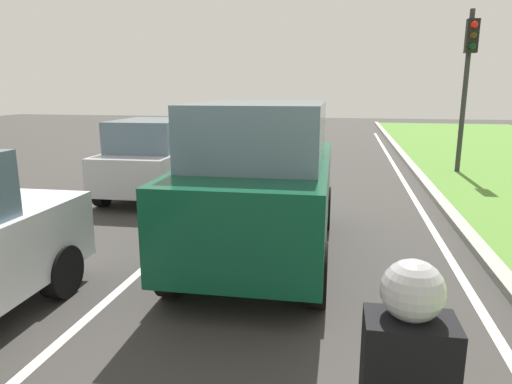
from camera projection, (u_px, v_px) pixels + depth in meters
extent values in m
plane|color=#383533|center=(260.00, 192.00, 11.16)|extent=(60.00, 60.00, 0.00)
cube|color=silver|center=(232.00, 191.00, 11.29)|extent=(0.12, 32.00, 0.01)
cube|color=silver|center=(414.00, 198.00, 10.48)|extent=(0.12, 32.00, 0.01)
cube|color=#9E9B93|center=(437.00, 197.00, 10.37)|extent=(0.24, 48.00, 0.12)
cube|color=#0C472D|center=(263.00, 195.00, 6.73)|extent=(2.01, 4.55, 1.10)
cube|color=slate|center=(261.00, 131.00, 6.37)|extent=(1.77, 2.74, 0.80)
cylinder|color=black|center=(229.00, 204.00, 8.46)|extent=(0.24, 0.77, 0.76)
cylinder|color=black|center=(324.00, 208.00, 8.18)|extent=(0.24, 0.77, 0.76)
cylinder|color=black|center=(172.00, 265.00, 5.52)|extent=(0.24, 0.77, 0.76)
cylinder|color=black|center=(317.00, 275.00, 5.23)|extent=(0.24, 0.77, 0.76)
cylinder|color=black|center=(61.00, 272.00, 5.48)|extent=(0.24, 0.65, 0.64)
cube|color=#B7BABF|center=(157.00, 165.00, 10.77)|extent=(1.76, 3.75, 0.80)
cube|color=slate|center=(151.00, 135.00, 10.37)|extent=(1.54, 1.95, 0.68)
cylinder|color=black|center=(148.00, 172.00, 12.19)|extent=(0.24, 0.61, 0.60)
cylinder|color=black|center=(203.00, 173.00, 11.95)|extent=(0.24, 0.61, 0.60)
cylinder|color=black|center=(102.00, 192.00, 9.77)|extent=(0.24, 0.61, 0.60)
cylinder|color=black|center=(169.00, 195.00, 9.53)|extent=(0.24, 0.61, 0.60)
cube|color=black|center=(407.00, 380.00, 2.06)|extent=(0.41, 0.27, 0.60)
sphere|color=#B2B2B7|center=(413.00, 291.00, 1.99)|extent=(0.28, 0.28, 0.28)
cylinder|color=#2D2D2D|center=(464.00, 94.00, 13.13)|extent=(0.14, 0.14, 4.63)
cube|color=black|center=(472.00, 36.00, 12.60)|extent=(0.32, 0.24, 0.90)
sphere|color=red|center=(474.00, 25.00, 12.41)|extent=(0.20, 0.20, 0.20)
sphere|color=#382B0C|center=(473.00, 35.00, 12.47)|extent=(0.20, 0.20, 0.20)
sphere|color=black|center=(472.00, 46.00, 12.53)|extent=(0.20, 0.20, 0.20)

